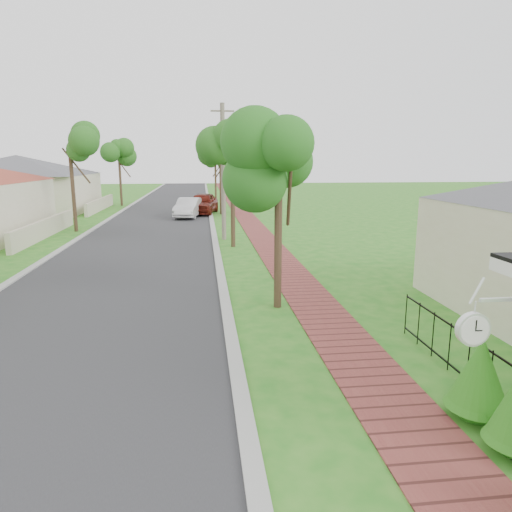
{
  "coord_description": "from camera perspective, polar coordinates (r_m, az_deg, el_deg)",
  "views": [
    {
      "loc": [
        0.05,
        -6.06,
        4.16
      ],
      "look_at": [
        1.52,
        6.52,
        1.5
      ],
      "focal_mm": 32.0,
      "sensor_mm": 36.0,
      "label": 1
    }
  ],
  "objects": [
    {
      "name": "ground",
      "position": [
        7.35,
        -6.38,
        -22.7
      ],
      "size": [
        160.0,
        160.0,
        0.0
      ],
      "primitive_type": "plane",
      "color": "#23711B",
      "rests_on": "ground"
    },
    {
      "name": "road",
      "position": [
        26.56,
        -13.19,
        2.54
      ],
      "size": [
        7.0,
        120.0,
        0.02
      ],
      "primitive_type": "cube",
      "color": "#28282B",
      "rests_on": "ground"
    },
    {
      "name": "kerb_right",
      "position": [
        26.39,
        -5.29,
        2.74
      ],
      "size": [
        0.3,
        120.0,
        0.1
      ],
      "primitive_type": "cube",
      "color": "#9E9E99",
      "rests_on": "ground"
    },
    {
      "name": "kerb_left",
      "position": [
        27.22,
        -20.85,
        2.29
      ],
      "size": [
        0.3,
        120.0,
        0.1
      ],
      "primitive_type": "cube",
      "color": "#9E9E99",
      "rests_on": "ground"
    },
    {
      "name": "sidewalk",
      "position": [
        26.58,
        0.33,
        2.86
      ],
      "size": [
        1.5,
        120.0,
        0.03
      ],
      "primitive_type": "cube",
      "color": "brown",
      "rests_on": "ground"
    },
    {
      "name": "street_trees",
      "position": [
        33.03,
        -12.03,
        12.26
      ],
      "size": [
        10.7,
        37.65,
        5.89
      ],
      "color": "#382619",
      "rests_on": "ground"
    },
    {
      "name": "far_house_grey",
      "position": [
        42.82,
        -27.5,
        8.11
      ],
      "size": [
        15.56,
        15.56,
        4.6
      ],
      "color": "beige",
      "rests_on": "ground"
    },
    {
      "name": "parked_car_red",
      "position": [
        36.54,
        -6.69,
        6.55
      ],
      "size": [
        2.89,
        5.15,
        1.65
      ],
      "primitive_type": "imported",
      "rotation": [
        0.0,
        0.0,
        -0.2
      ],
      "color": "#58150D",
      "rests_on": "ground"
    },
    {
      "name": "parked_car_white",
      "position": [
        34.36,
        -8.43,
        5.97
      ],
      "size": [
        2.22,
        4.5,
        1.42
      ],
      "primitive_type": "imported",
      "rotation": [
        0.0,
        0.0,
        -0.17
      ],
      "color": "silver",
      "rests_on": "ground"
    },
    {
      "name": "near_tree",
      "position": [
        12.64,
        2.88,
        11.4
      ],
      "size": [
        1.99,
        1.99,
        5.11
      ],
      "color": "#382619",
      "rests_on": "ground"
    },
    {
      "name": "utility_pole",
      "position": [
        24.22,
        -4.13,
        10.43
      ],
      "size": [
        1.2,
        0.24,
        7.02
      ],
      "color": "#786A5E",
      "rests_on": "ground"
    },
    {
      "name": "station_clock",
      "position": [
        6.92,
        25.73,
        -7.99
      ],
      "size": [
        1.08,
        0.13,
        0.67
      ],
      "color": "white",
      "rests_on": "ground"
    }
  ]
}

